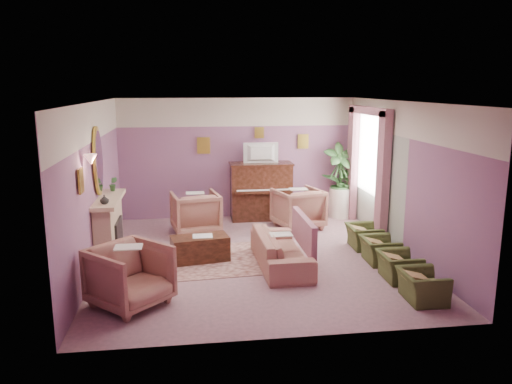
{
  "coord_description": "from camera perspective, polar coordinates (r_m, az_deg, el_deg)",
  "views": [
    {
      "loc": [
        -1.16,
        -8.58,
        3.06
      ],
      "look_at": [
        0.07,
        0.4,
        1.14
      ],
      "focal_mm": 35.0,
      "sensor_mm": 36.0,
      "label": 1
    }
  ],
  "objects": [
    {
      "name": "print_left_wall",
      "position": [
        7.66,
        -19.37,
        1.22
      ],
      "size": [
        0.03,
        0.28,
        0.36
      ],
      "primitive_type": "cube",
      "color": "gold",
      "rests_on": "wall_left"
    },
    {
      "name": "sofa",
      "position": [
        8.66,
        2.86,
        -5.91
      ],
      "size": [
        0.66,
        1.98,
        0.8
      ],
      "primitive_type": "imported",
      "color": "#A6715E",
      "rests_on": "floor"
    },
    {
      "name": "olive_chair_b",
      "position": [
        8.4,
        16.01,
        -7.7
      ],
      "size": [
        0.48,
        0.69,
        0.59
      ],
      "primitive_type": "imported",
      "color": "#435124",
      "rests_on": "floor"
    },
    {
      "name": "palm_pot",
      "position": [
        12.04,
        9.35,
        -2.06
      ],
      "size": [
        0.34,
        0.34,
        0.34
      ],
      "primitive_type": "cylinder",
      "color": "brown",
      "rests_on": "floor"
    },
    {
      "name": "floor",
      "position": [
        9.18,
        -0.11,
        -7.48
      ],
      "size": [
        5.5,
        6.0,
        0.01
      ],
      "primitive_type": "cube",
      "color": "gray",
      "rests_on": "ground"
    },
    {
      "name": "curtain_left",
      "position": [
        10.11,
        14.29,
        1.59
      ],
      "size": [
        0.16,
        0.34,
        2.6
      ],
      "primitive_type": "cube",
      "color": "#A26373",
      "rests_on": "floor"
    },
    {
      "name": "mirror_glass",
      "position": [
        8.99,
        -17.46,
        3.39
      ],
      "size": [
        0.01,
        0.6,
        1.06
      ],
      "primitive_type": "ellipsoid",
      "color": "white",
      "rests_on": "wall_left"
    },
    {
      "name": "olive_chair_a",
      "position": [
        7.71,
        18.47,
        -9.66
      ],
      "size": [
        0.48,
        0.69,
        0.59
      ],
      "primitive_type": "imported",
      "color": "#435124",
      "rests_on": "floor"
    },
    {
      "name": "coffee_table",
      "position": [
        9.01,
        -6.42,
        -6.43
      ],
      "size": [
        1.07,
        0.67,
        0.45
      ],
      "primitive_type": "cube",
      "rotation": [
        0.0,
        0.0,
        0.18
      ],
      "color": "#3F2113",
      "rests_on": "floor"
    },
    {
      "name": "print_back_left",
      "position": [
        11.62,
        -6.01,
        5.31
      ],
      "size": [
        0.3,
        0.03,
        0.38
      ],
      "primitive_type": "cube",
      "color": "gold",
      "rests_on": "wall_back"
    },
    {
      "name": "piano_keys",
      "position": [
        11.27,
        0.82,
        0.22
      ],
      "size": [
        1.2,
        0.08,
        0.02
      ],
      "primitive_type": "cube",
      "color": "white",
      "rests_on": "piano"
    },
    {
      "name": "print_back_mid",
      "position": [
        11.7,
        0.38,
        6.8
      ],
      "size": [
        0.22,
        0.03,
        0.26
      ],
      "primitive_type": "cube",
      "color": "gold",
      "rests_on": "wall_back"
    },
    {
      "name": "window_blind",
      "position": [
        10.92,
        12.99,
        4.54
      ],
      "size": [
        0.03,
        1.4,
        1.8
      ],
      "primitive_type": "cube",
      "color": "silver",
      "rests_on": "wall_right"
    },
    {
      "name": "print_back_right",
      "position": [
        11.92,
        5.41,
        5.78
      ],
      "size": [
        0.26,
        0.03,
        0.34
      ],
      "primitive_type": "cube",
      "color": "gold",
      "rests_on": "wall_back"
    },
    {
      "name": "olive_chair_c",
      "position": [
        9.11,
        13.95,
        -6.02
      ],
      "size": [
        0.48,
        0.69,
        0.59
      ],
      "primitive_type": "imported",
      "color": "#435124",
      "rests_on": "floor"
    },
    {
      "name": "palm_plant",
      "position": [
        11.85,
        9.5,
        2.12
      ],
      "size": [
        0.76,
        0.76,
        1.44
      ],
      "primitive_type": "imported",
      "color": "#305F2C",
      "rests_on": "palm_pot"
    },
    {
      "name": "stripe_panel",
      "position": [
        10.8,
        13.48,
        1.07
      ],
      "size": [
        0.01,
        3.0,
        2.15
      ],
      "primitive_type": "cube",
      "color": "#A0A999",
      "rests_on": "wall_right"
    },
    {
      "name": "ceiling",
      "position": [
        8.66,
        -0.11,
        10.27
      ],
      "size": [
        5.5,
        6.0,
        0.01
      ],
      "primitive_type": "cube",
      "color": "white",
      "rests_on": "wall_back"
    },
    {
      "name": "sconce_shade",
      "position": [
        7.94,
        -18.38,
        3.56
      ],
      "size": [
        0.2,
        0.2,
        0.16
      ],
      "primitive_type": "cone",
      "color": "#EEA297",
      "rests_on": "wall_left"
    },
    {
      "name": "wall_right",
      "position": [
        9.57,
        16.44,
        1.51
      ],
      "size": [
        0.02,
        6.0,
        2.8
      ],
      "primitive_type": "cube",
      "color": "slate",
      "rests_on": "floor"
    },
    {
      "name": "piano_top",
      "position": [
        11.51,
        0.57,
        3.25
      ],
      "size": [
        1.45,
        0.65,
        0.04
      ],
      "primitive_type": "cube",
      "color": "#401F14",
      "rests_on": "piano"
    },
    {
      "name": "mantel_plant",
      "position": [
        9.59,
        -16.01,
        0.89
      ],
      "size": [
        0.16,
        0.16,
        0.28
      ],
      "primitive_type": "imported",
      "color": "#305F2C",
      "rests_on": "mantel_shelf"
    },
    {
      "name": "sofa_throw",
      "position": [
        8.68,
        5.47,
        -4.53
      ],
      "size": [
        0.1,
        1.5,
        0.55
      ],
      "primitive_type": "cube",
      "color": "#A26373",
      "rests_on": "sofa"
    },
    {
      "name": "curtain_right",
      "position": [
        11.81,
        10.97,
        3.2
      ],
      "size": [
        0.16,
        0.34,
        2.6
      ],
      "primitive_type": "cube",
      "color": "#A26373",
      "rests_on": "floor"
    },
    {
      "name": "olive_chair_d",
      "position": [
        9.84,
        12.2,
        -4.59
      ],
      "size": [
        0.48,
        0.69,
        0.59
      ],
      "primitive_type": "imported",
      "color": "#435124",
      "rests_on": "floor"
    },
    {
      "name": "side_plant_small",
      "position": [
        11.86,
        10.36,
        1.01
      ],
      "size": [
        0.16,
        0.16,
        0.28
      ],
      "primitive_type": "imported",
      "color": "#305F2C",
      "rests_on": "side_table"
    },
    {
      "name": "floral_armchair_front",
      "position": [
        7.32,
        -14.22,
        -8.95
      ],
      "size": [
        0.94,
        0.94,
        0.98
      ],
      "primitive_type": "imported",
      "color": "#A6715E",
      "rests_on": "floor"
    },
    {
      "name": "fireplace_surround",
      "position": [
        9.24,
        -16.46,
        -4.28
      ],
      "size": [
        0.3,
        1.4,
        1.1
      ],
      "primitive_type": "cube",
      "color": "#C8AE8A",
      "rests_on": "floor"
    },
    {
      "name": "hearth",
      "position": [
        9.37,
        -15.04,
        -7.42
      ],
      "size": [
        0.55,
        1.5,
        0.02
      ],
      "primitive_type": "cube",
      "color": "#C8AE8A",
      "rests_on": "floor"
    },
    {
      "name": "picture_rail_band",
      "position": [
        11.64,
        -2.11,
        9.11
      ],
      "size": [
        5.5,
        0.01,
        0.65
      ],
      "primitive_type": "cube",
      "color": "beige",
      "rests_on": "wall_back"
    },
    {
      "name": "piano",
      "position": [
        11.63,
        0.57,
        0.04
      ],
      "size": [
        1.4,
        0.6,
        1.3
      ],
      "primitive_type": "cube",
      "color": "#401F14",
      "rests_on": "floor"
    },
    {
      "name": "fireplace_inset",
      "position": [
        9.27,
        -15.79,
        -5.16
      ],
      "size": [
        0.18,
        0.72,
        0.68
      ],
      "primitive_type": "cube",
      "color": "black",
      "rests_on": "floor"
    },
    {
      "name": "table_paper",
      "position": [
        8.94,
        -6.13,
        -5.02
      ],
      "size": [
        0.35,
        0.28,
        0.01
      ],
      "primitive_type": "cube",
      "color": "white",
      "rests_on": "coffee_table"
    },
    {
      "name": "side_table",
      "position": [
        12.02,
        9.58,
        -1.21
      ],
      "size": [
        0.52,
        0.52,
        0.7
      ],
      "primitive_type": "cylinder",
      "color": "silver",
      "rests_on": "floor"
    },
    {
      "name": "wall_back",
      "position": [
        11.75,
        -2.07,
        3.87
      ],
      "size": [
        5.5,
        0.02,
        2.8
      ],
      "primitive_type": "cube",
      "color": "slate",
      "rests_on": "floor"
    },
    {
      "name": "mantel_shelf",
      "position": [
        9.1,
        -16.48,
        -0.82
      ],
      "size": [
        0.4,
        1.55,
        0.07
      ],
      "primitive_type": "cube",
      "color": "#C8AE8A",
      "rests_on": "fireplace_surround"
    },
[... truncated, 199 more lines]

